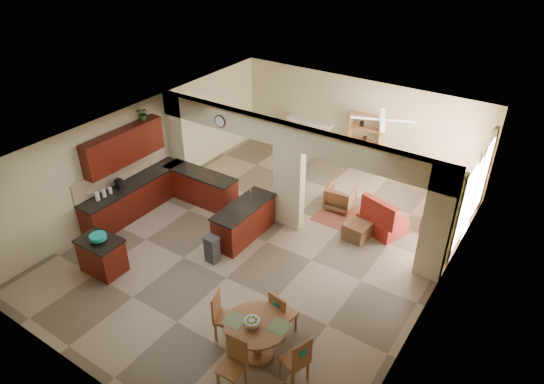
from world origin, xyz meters
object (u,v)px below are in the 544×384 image
Objects in this scene: dining_table at (257,334)px; sofa at (446,204)px; armchair at (340,197)px; kitchen_island at (102,255)px.

sofa is at bearing 77.28° from dining_table.
dining_table is 5.47m from armchair.
sofa is at bearing 47.29° from kitchen_island.
armchair is at bearing 100.69° from dining_table.
dining_table is at bearing -1.85° from kitchen_island.
dining_table reaches higher than armchair.
kitchen_island reaches higher than armchair.
sofa is 3.23× the size of armchair.
kitchen_island is at bearing 129.89° from sofa.
dining_table is at bearing 94.11° from armchair.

